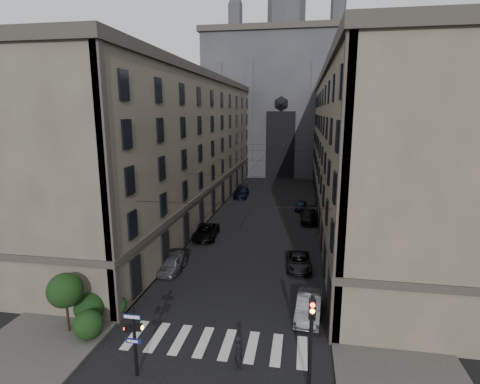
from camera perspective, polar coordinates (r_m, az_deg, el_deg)
The scene contains 19 objects.
sidewalk_left at distance 54.96m, azimuth -6.93°, elevation -2.52°, with size 7.00×80.00×0.15m, color #383533.
sidewalk_right at distance 53.04m, azimuth 15.42°, elevation -3.41°, with size 7.00×80.00×0.15m, color #383533.
zebra_crossing at distance 24.76m, azimuth -3.76°, elevation -21.98°, with size 11.00×3.20×0.01m, color beige.
building_left at distance 54.31m, azimuth -10.18°, elevation 7.14°, with size 13.60×60.60×18.85m.
building_right at distance 51.81m, azimuth 19.25°, elevation 6.43°, with size 13.60×60.60×18.85m.
gothic_tower at distance 90.09m, azimuth 6.78°, elevation 14.53°, with size 35.00×23.00×58.00m.
pedestrian_signal_left at distance 21.77m, azimuth -15.81°, elevation -20.44°, with size 1.02×0.38×4.00m.
traffic_light_right at distance 19.89m, azimuth 10.80°, elevation -20.27°, with size 0.34×0.50×5.20m.
shrub_cluster at distance 26.99m, azimuth -22.84°, elevation -15.47°, with size 3.90×4.40×3.90m.
tram_wires at distance 51.21m, azimuth 4.11°, elevation 4.65°, with size 14.00×60.00×0.43m.
car_left_near at distance 34.22m, azimuth -10.26°, elevation -10.75°, with size 1.63×4.05×1.38m, color slate.
car_left_midnear at distance 35.14m, azimuth -9.67°, elevation -10.09°, with size 1.48×4.25×1.40m, color black.
car_left_midfar at distance 42.22m, azimuth -5.21°, elevation -6.07°, with size 2.44×5.30×1.47m, color black.
car_left_far at distance 62.18m, azimuth 0.22°, elevation -0.01°, with size 2.27×5.59×1.62m, color black.
car_right_near at distance 27.34m, azimuth 10.45°, elevation -16.74°, with size 1.63×4.68×1.54m, color slate.
car_right_midnear at distance 34.70m, azimuth 8.92°, elevation -10.45°, with size 2.15×4.65×1.29m, color black.
car_right_midfar at distance 48.96m, azimuth 10.49°, elevation -3.59°, with size 2.22×5.46×1.59m, color black.
car_right_far at distance 54.71m, azimuth 9.27°, elevation -2.03°, with size 1.55×3.86×1.31m, color black.
pedestrian at distance 22.29m, azimuth -0.15°, elevation -23.25°, with size 0.71×0.47×1.94m, color black.
Camera 1 is at (4.93, -14.91, 13.87)m, focal length 28.00 mm.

